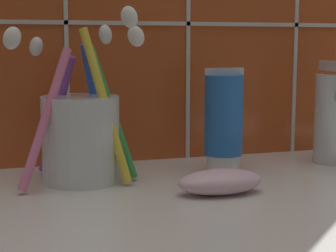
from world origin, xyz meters
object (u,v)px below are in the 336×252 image
toothpaste_tube (224,121)px  soap_bar (221,182)px  toothbrush_cup (81,133)px  sink_faucet (335,114)px

toothpaste_tube → soap_bar: toothpaste_tube is taller
toothbrush_cup → soap_bar: (12.23, -9.21, -3.98)cm
toothbrush_cup → soap_bar: 15.82cm
toothpaste_tube → sink_faucet: sink_faucet is taller
sink_faucet → soap_bar: 21.37cm
toothbrush_cup → sink_faucet: 30.87cm
toothpaste_tube → soap_bar: (-3.99, -9.22, -4.61)cm
soap_bar → sink_faucet: bearing=26.4°
toothpaste_tube → sink_faucet: size_ratio=0.95×
toothbrush_cup → toothpaste_tube: toothbrush_cup is taller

